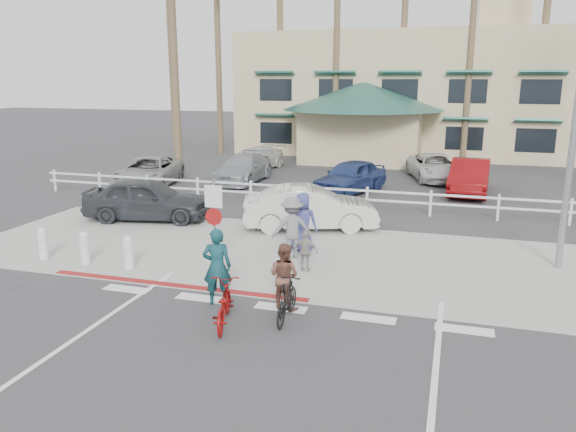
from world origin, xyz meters
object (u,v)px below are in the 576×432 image
(bike_red, at_px, (223,305))
(car_red_compact, at_px, (147,199))
(sign_post, at_px, (215,223))
(bike_black, at_px, (287,300))
(car_white_sedan, at_px, (310,208))

(bike_red, distance_m, car_red_compact, 9.81)
(sign_post, distance_m, car_red_compact, 6.85)
(bike_black, distance_m, car_red_compact, 10.21)
(bike_red, relative_size, car_red_compact, 0.38)
(car_white_sedan, distance_m, car_red_compact, 6.07)
(bike_black, relative_size, car_white_sedan, 0.34)
(bike_red, relative_size, car_white_sedan, 0.38)
(sign_post, bearing_deg, car_white_sedan, 77.03)
(car_red_compact, bearing_deg, sign_post, -145.83)
(sign_post, xyz_separation_m, car_white_sedan, (1.21, 5.26, -0.70))
(car_white_sedan, bearing_deg, car_red_compact, 76.11)
(bike_red, distance_m, car_white_sedan, 8.04)
(car_white_sedan, height_order, car_red_compact, car_red_compact)
(car_white_sedan, bearing_deg, bike_red, 163.08)
(sign_post, distance_m, bike_red, 3.26)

